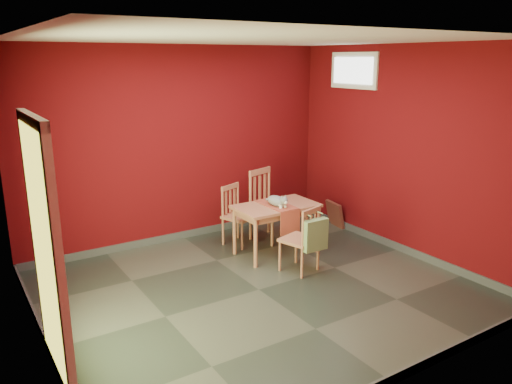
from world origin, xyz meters
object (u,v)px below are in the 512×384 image
dining_table (276,211)px  chair_near (302,238)px  chair_far_left (238,214)px  chair_far_right (268,204)px  tote_bag (315,235)px  picture_frame (335,214)px  cat (277,199)px

dining_table → chair_near: chair_near is taller
chair_far_left → chair_far_right: 0.48m
chair_far_left → tote_bag: size_ratio=1.88×
chair_far_left → picture_frame: size_ratio=2.09×
chair_far_left → chair_near: chair_far_left is taller
chair_far_right → tote_bag: size_ratio=2.27×
chair_near → tote_bag: (0.04, -0.20, 0.10)m
cat → picture_frame: cat is taller
dining_table → chair_near: bearing=-96.4°
dining_table → chair_far_right: size_ratio=1.07×
chair_far_right → picture_frame: size_ratio=2.52×
chair_near → cat: cat is taller
dining_table → chair_far_right: (0.23, 0.53, -0.07)m
cat → chair_far_left: bearing=126.3°
chair_far_right → cat: 0.67m
chair_far_right → chair_near: 1.22m
chair_far_left → picture_frame: (1.64, -0.17, -0.23)m
chair_near → tote_bag: 0.23m
chair_near → picture_frame: 1.84m
chair_near → picture_frame: (1.47, 1.07, -0.23)m
dining_table → chair_near: (-0.07, -0.65, -0.16)m
chair_far_left → tote_bag: chair_far_left is taller
chair_far_left → chair_far_right: (0.47, -0.06, 0.09)m
dining_table → tote_bag: bearing=-92.5°
chair_far_right → chair_near: chair_far_right is taller
dining_table → chair_near: size_ratio=1.29×
chair_far_right → chair_far_left: bearing=173.2°
chair_far_left → chair_near: 1.25m
dining_table → tote_bag: (-0.04, -0.85, -0.06)m
tote_bag → picture_frame: 1.95m
cat → tote_bag: bearing=-74.5°
chair_far_left → chair_near: size_ratio=1.01×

